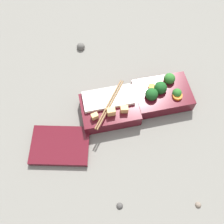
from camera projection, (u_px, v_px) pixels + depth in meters
ground_plane at (134, 102)px, 0.91m from camera, size 3.00×3.00×0.00m
bento_tray_vegetable at (162, 94)px, 0.88m from camera, size 0.18×0.13×0.08m
bento_tray_rice at (110, 108)px, 0.86m from camera, size 0.18×0.16×0.08m
bento_lid at (60, 146)px, 0.82m from camera, size 0.21×0.17×0.02m
pebble_0 at (198, 205)px, 0.74m from camera, size 0.02×0.02×0.02m
pebble_1 at (81, 47)px, 1.01m from camera, size 0.03×0.03×0.03m
pebble_2 at (120, 206)px, 0.74m from camera, size 0.02×0.02×0.02m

